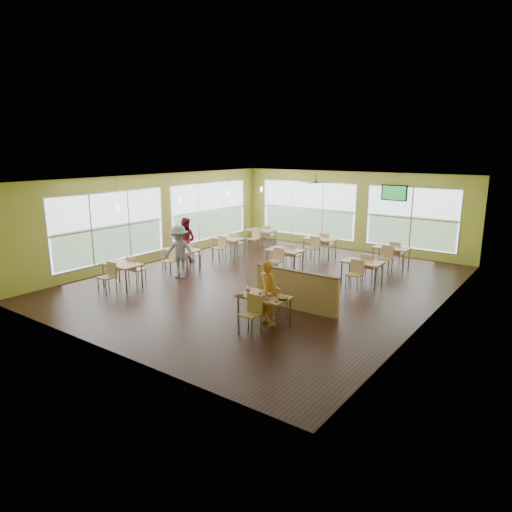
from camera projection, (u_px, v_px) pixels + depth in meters
name	position (u px, v px, depth m)	size (l,w,h in m)	color
room	(267.00, 232.00, 13.92)	(12.00, 12.04, 3.20)	black
window_bays	(256.00, 217.00, 17.89)	(9.24, 10.24, 2.38)	white
main_table	(264.00, 301.00, 10.64)	(1.22, 1.52, 0.87)	tan
half_wall_divider	(296.00, 290.00, 11.80)	(2.40, 0.14, 1.04)	tan
dining_tables	(270.00, 249.00, 16.09)	(6.92, 8.72, 0.87)	tan
pendant_lights	(204.00, 196.00, 16.09)	(0.11, 7.31, 0.86)	#2D2119
ceiling_fan	(316.00, 182.00, 15.97)	(1.25, 1.25, 0.29)	#2D2119
tv_backwall	(394.00, 193.00, 17.33)	(1.00, 0.07, 0.60)	black
man_plaid	(268.00, 292.00, 10.72)	(0.58, 0.38, 1.58)	#DD5C18
patron_maroon	(185.00, 239.00, 16.83)	(0.80, 0.62, 1.64)	maroon
patron_grey	(179.00, 252.00, 14.66)	(1.11, 0.64, 1.71)	slate
cup_blue	(248.00, 290.00, 10.80)	(0.10, 0.10, 0.37)	white
cup_yellow	(260.00, 293.00, 10.58)	(0.09, 0.09, 0.31)	white
cup_red_near	(263.00, 296.00, 10.39)	(0.08, 0.08, 0.30)	white
cup_red_far	(269.00, 295.00, 10.42)	(0.09, 0.09, 0.34)	white
food_basket	(283.00, 298.00, 10.33)	(0.26, 0.26, 0.06)	black
ketchup_cup	(276.00, 302.00, 10.15)	(0.06, 0.06, 0.02)	#B00D22
wrapper_left	(240.00, 294.00, 10.64)	(0.18, 0.16, 0.04)	#A1754D
wrapper_mid	(270.00, 294.00, 10.66)	(0.17, 0.16, 0.04)	#A1754D
wrapper_right	(266.00, 299.00, 10.33)	(0.16, 0.14, 0.04)	#A1754D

